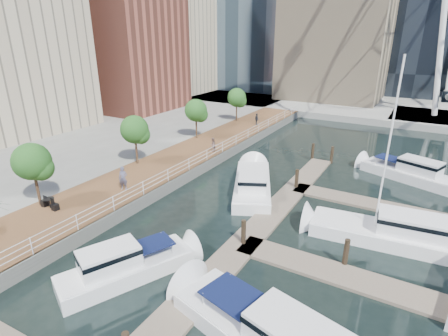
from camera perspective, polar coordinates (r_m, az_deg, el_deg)
The scene contains 14 objects.
ground at distance 19.11m, azimuth -17.57°, elevation -21.02°, with size 520.00×520.00×0.00m, color black.
boardwalk at distance 33.63m, azimuth -9.71°, elevation -0.20°, with size 6.00×60.00×1.00m, color brown.
seawall at distance 31.91m, azimuth -5.53°, elevation -1.18°, with size 0.25×60.00×1.00m, color #595954.
land_inland at distance 54.41m, azimuth -32.40°, elevation 4.98°, with size 48.00×90.00×1.00m, color gray.
land_far at distance 112.15m, azimuth 24.70°, elevation 13.02°, with size 200.00×114.00×1.00m, color gray.
pier at distance 62.15m, azimuth 32.05°, elevation 6.69°, with size 14.00×12.00×1.00m, color gray.
railing at distance 31.59m, azimuth -5.74°, elevation 0.58°, with size 0.10×60.00×1.05m, color white, non-canonical shape.
floating_docks at distance 22.65m, azimuth 17.08°, elevation -12.04°, with size 16.00×34.00×2.60m.
midrise_condos at distance 57.43m, azimuth -22.99°, elevation 20.40°, with size 19.00×67.00×28.00m.
street_trees at distance 33.34m, azimuth -14.41°, elevation 6.10°, with size 2.60×42.60×4.60m.
pedestrian_near at distance 28.47m, azimuth -16.15°, elevation -1.60°, with size 0.69×0.45×1.90m, color #504F6A.
pedestrian_mid at distance 36.38m, azimuth -1.87°, elevation 3.82°, with size 0.73×0.57×1.50m, color #7E5F57.
pedestrian_far at distance 47.74m, azimuth 5.36°, elevation 7.95°, with size 0.92×0.38×1.57m, color #33373F.
moored_yachts at distance 23.94m, azimuth 22.19°, elevation -12.21°, with size 22.76×40.48×11.50m.
Camera 1 is at (11.38, -8.92, 12.49)m, focal length 28.00 mm.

